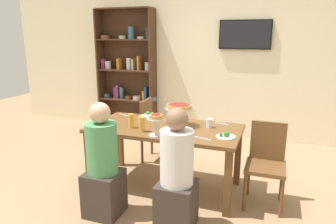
# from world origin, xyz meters

# --- Properties ---
(ground_plane) EXTENTS (12.00, 12.00, 0.00)m
(ground_plane) POSITION_xyz_m (0.00, 0.00, 0.00)
(ground_plane) COLOR #9E7A56
(rear_partition) EXTENTS (8.00, 0.12, 2.80)m
(rear_partition) POSITION_xyz_m (0.00, 2.20, 1.40)
(rear_partition) COLOR beige
(rear_partition) RESTS_ON ground_plane
(dining_table) EXTENTS (1.69, 0.85, 0.74)m
(dining_table) POSITION_xyz_m (0.00, 0.00, 0.65)
(dining_table) COLOR brown
(dining_table) RESTS_ON ground_plane
(bookshelf) EXTENTS (1.14, 0.30, 2.21)m
(bookshelf) POSITION_xyz_m (-1.50, 2.02, 1.11)
(bookshelf) COLOR #422819
(bookshelf) RESTS_ON ground_plane
(television) EXTENTS (0.83, 0.05, 0.46)m
(television) POSITION_xyz_m (0.59, 2.11, 1.75)
(television) COLOR black
(diner_near_left) EXTENTS (0.34, 0.34, 1.15)m
(diner_near_left) POSITION_xyz_m (-0.37, -0.74, 0.49)
(diner_near_left) COLOR #382D28
(diner_near_left) RESTS_ON ground_plane
(diner_near_right) EXTENTS (0.34, 0.34, 1.15)m
(diner_near_right) POSITION_xyz_m (0.38, -0.71, 0.49)
(diner_near_right) COLOR #382D28
(diner_near_right) RESTS_ON ground_plane
(chair_head_east) EXTENTS (0.40, 0.40, 0.87)m
(chair_head_east) POSITION_xyz_m (1.12, 0.04, 0.49)
(chair_head_east) COLOR brown
(chair_head_east) RESTS_ON ground_plane
(chair_far_left) EXTENTS (0.40, 0.40, 0.87)m
(chair_far_left) POSITION_xyz_m (-0.44, 0.72, 0.49)
(chair_far_left) COLOR brown
(chair_far_left) RESTS_ON ground_plane
(deep_dish_pizza_stand) EXTENTS (0.31, 0.31, 0.25)m
(deep_dish_pizza_stand) POSITION_xyz_m (0.14, 0.09, 0.95)
(deep_dish_pizza_stand) COLOR silver
(deep_dish_pizza_stand) RESTS_ON dining_table
(personal_pizza_stand) EXTENTS (0.17, 0.17, 0.23)m
(personal_pizza_stand) POSITION_xyz_m (0.02, -0.33, 0.90)
(personal_pizza_stand) COLOR silver
(personal_pizza_stand) RESTS_ON dining_table
(salad_plate_near_diner) EXTENTS (0.20, 0.20, 0.07)m
(salad_plate_near_diner) POSITION_xyz_m (0.71, -0.14, 0.76)
(salad_plate_near_diner) COLOR white
(salad_plate_near_diner) RESTS_ON dining_table
(salad_plate_far_diner) EXTENTS (0.24, 0.24, 0.07)m
(salad_plate_far_diner) POSITION_xyz_m (-0.71, -0.31, 0.76)
(salad_plate_far_diner) COLOR white
(salad_plate_far_diner) RESTS_ON dining_table
(salad_plate_spare) EXTENTS (0.21, 0.21, 0.06)m
(salad_plate_spare) POSITION_xyz_m (-0.34, 0.36, 0.76)
(salad_plate_spare) COLOR white
(salad_plate_spare) RESTS_ON dining_table
(beer_glass_amber_tall) EXTENTS (0.07, 0.07, 0.16)m
(beer_glass_amber_tall) POSITION_xyz_m (-0.17, -0.24, 0.82)
(beer_glass_amber_tall) COLOR gold
(beer_glass_amber_tall) RESTS_ON dining_table
(beer_glass_amber_short) EXTENTS (0.07, 0.07, 0.16)m
(beer_glass_amber_short) POSITION_xyz_m (-0.34, -0.16, 0.82)
(beer_glass_amber_short) COLOR gold
(beer_glass_amber_short) RESTS_ON dining_table
(water_glass_clear_near) EXTENTS (0.07, 0.07, 0.10)m
(water_glass_clear_near) POSITION_xyz_m (0.47, 0.15, 0.79)
(water_glass_clear_near) COLOR white
(water_glass_clear_near) RESTS_ON dining_table
(cutlery_fork_near) EXTENTS (0.18, 0.07, 0.00)m
(cutlery_fork_near) POSITION_xyz_m (0.59, 0.34, 0.74)
(cutlery_fork_near) COLOR silver
(cutlery_fork_near) RESTS_ON dining_table
(cutlery_knife_near) EXTENTS (0.18, 0.05, 0.00)m
(cutlery_knife_near) POSITION_xyz_m (0.23, -0.33, 0.74)
(cutlery_knife_near) COLOR silver
(cutlery_knife_near) RESTS_ON dining_table
(cutlery_fork_far) EXTENTS (0.18, 0.03, 0.00)m
(cutlery_fork_far) POSITION_xyz_m (-0.13, 0.25, 0.74)
(cutlery_fork_far) COLOR silver
(cutlery_fork_far) RESTS_ON dining_table
(cutlery_knife_far) EXTENTS (0.18, 0.06, 0.00)m
(cutlery_knife_far) POSITION_xyz_m (0.50, -0.25, 0.74)
(cutlery_knife_far) COLOR silver
(cutlery_knife_far) RESTS_ON dining_table
(cutlery_spare_fork) EXTENTS (0.18, 0.07, 0.00)m
(cutlery_spare_fork) POSITION_xyz_m (-0.68, 0.31, 0.74)
(cutlery_spare_fork) COLOR silver
(cutlery_spare_fork) RESTS_ON dining_table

